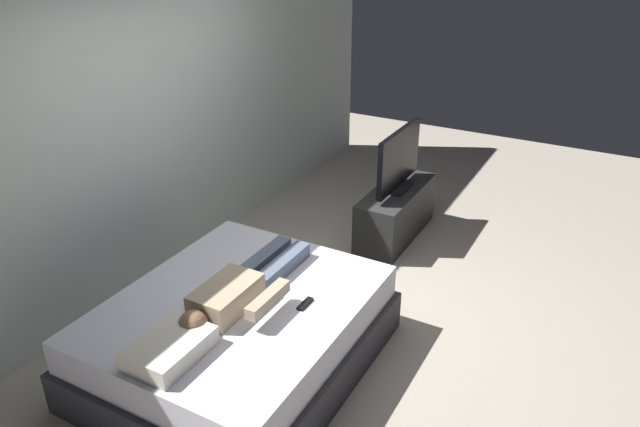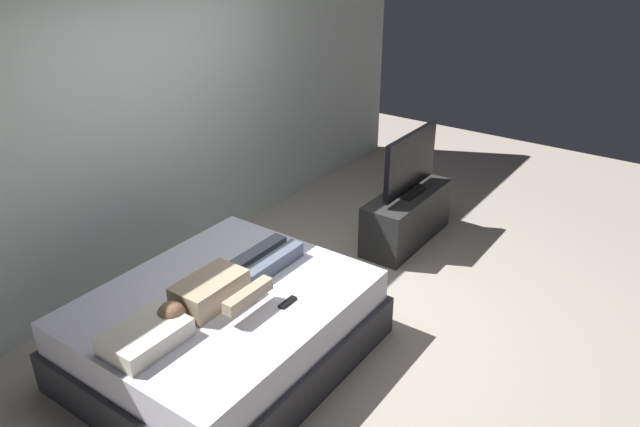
% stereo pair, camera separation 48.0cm
% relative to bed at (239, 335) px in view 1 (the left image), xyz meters
% --- Properties ---
extents(ground_plane, '(10.00, 10.00, 0.00)m').
position_rel_bed_xyz_m(ground_plane, '(0.79, -0.40, -0.26)').
color(ground_plane, '#ADA393').
extents(back_wall, '(6.40, 0.10, 2.80)m').
position_rel_bed_xyz_m(back_wall, '(1.19, 1.39, 1.14)').
color(back_wall, silver).
rests_on(back_wall, ground).
extents(bed, '(1.92, 1.60, 0.54)m').
position_rel_bed_xyz_m(bed, '(0.00, 0.00, 0.00)').
color(bed, '#333338').
rests_on(bed, ground).
extents(pillow, '(0.48, 0.34, 0.12)m').
position_rel_bed_xyz_m(pillow, '(-0.64, 0.00, 0.34)').
color(pillow, silver).
rests_on(pillow, bed).
extents(person, '(1.26, 0.46, 0.18)m').
position_rel_bed_xyz_m(person, '(0.03, -0.02, 0.36)').
color(person, tan).
rests_on(person, bed).
extents(remote, '(0.15, 0.04, 0.02)m').
position_rel_bed_xyz_m(remote, '(0.18, -0.42, 0.29)').
color(remote, black).
rests_on(remote, bed).
extents(tv_stand, '(1.10, 0.40, 0.50)m').
position_rel_bed_xyz_m(tv_stand, '(2.29, -0.20, -0.01)').
color(tv_stand, '#2D2D2D').
rests_on(tv_stand, ground).
extents(tv, '(0.88, 0.20, 0.59)m').
position_rel_bed_xyz_m(tv, '(2.29, -0.20, 0.52)').
color(tv, black).
rests_on(tv, tv_stand).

